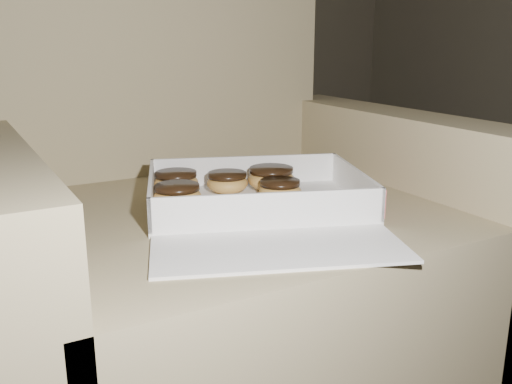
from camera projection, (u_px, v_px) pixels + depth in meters
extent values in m
cube|color=#96845F|center=(230.00, 308.00, 1.13)|extent=(0.75, 0.75, 0.44)
cube|color=#96845F|center=(159.00, 50.00, 1.29)|extent=(0.75, 0.15, 0.54)
cube|color=#96845F|center=(5.00, 323.00, 0.92)|extent=(0.12, 0.75, 0.58)
cube|color=#96845F|center=(388.00, 239.00, 1.30)|extent=(0.12, 0.75, 0.58)
cube|color=white|center=(256.00, 205.00, 1.05)|extent=(0.46, 0.40, 0.01)
cube|color=white|center=(245.00, 170.00, 1.17)|extent=(0.36, 0.14, 0.06)
cube|color=white|center=(270.00, 210.00, 0.90)|extent=(0.36, 0.14, 0.06)
cube|color=white|center=(151.00, 192.00, 1.01)|extent=(0.10, 0.27, 0.06)
cube|color=white|center=(355.00, 183.00, 1.07)|extent=(0.10, 0.27, 0.06)
cube|color=#D15456|center=(357.00, 183.00, 1.07)|extent=(0.10, 0.26, 0.05)
cube|color=white|center=(280.00, 249.00, 0.83)|extent=(0.41, 0.28, 0.01)
ellipsoid|color=#DE9F4D|center=(227.00, 183.00, 1.10)|extent=(0.08, 0.08, 0.04)
cylinder|color=black|center=(227.00, 175.00, 1.10)|extent=(0.07, 0.07, 0.01)
ellipsoid|color=#DE9F4D|center=(177.00, 197.00, 1.01)|extent=(0.08, 0.08, 0.04)
cylinder|color=black|center=(177.00, 187.00, 1.00)|extent=(0.08, 0.08, 0.01)
ellipsoid|color=#DE9F4D|center=(280.00, 191.00, 1.05)|extent=(0.08, 0.08, 0.04)
cylinder|color=black|center=(280.00, 183.00, 1.04)|extent=(0.07, 0.07, 0.01)
ellipsoid|color=#DE9F4D|center=(176.00, 183.00, 1.10)|extent=(0.09, 0.09, 0.04)
cylinder|color=black|center=(176.00, 174.00, 1.10)|extent=(0.08, 0.08, 0.01)
ellipsoid|color=#DE9F4D|center=(271.00, 179.00, 1.12)|extent=(0.09, 0.09, 0.04)
cylinder|color=black|center=(271.00, 170.00, 1.12)|extent=(0.09, 0.09, 0.01)
ellipsoid|color=black|center=(268.00, 209.00, 1.00)|extent=(0.01, 0.01, 0.00)
ellipsoid|color=black|center=(247.00, 215.00, 0.97)|extent=(0.01, 0.01, 0.00)
ellipsoid|color=black|center=(159.00, 219.00, 0.94)|extent=(0.01, 0.01, 0.00)
ellipsoid|color=black|center=(188.00, 206.00, 1.02)|extent=(0.01, 0.01, 0.00)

